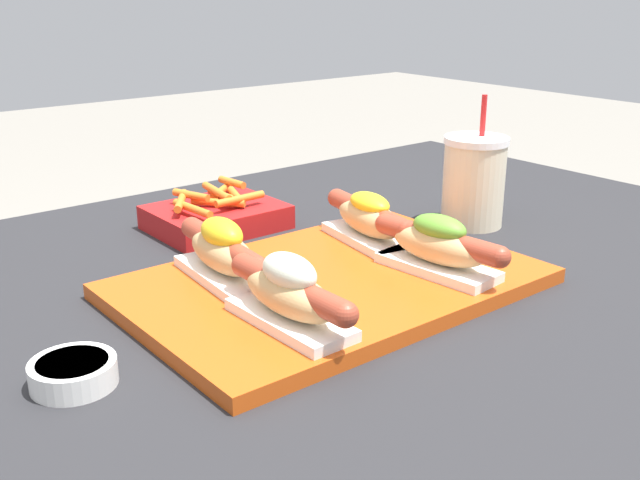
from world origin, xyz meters
The scene contains 8 objects.
serving_tray centered at (0.01, -0.01, 0.71)m, with size 0.48×0.32×0.02m.
hot_dog_0 centered at (-0.11, -0.08, 0.76)m, with size 0.06×0.19×0.08m.
hot_dog_1 centered at (0.12, -0.07, 0.75)m, with size 0.07×0.19×0.07m.
hot_dog_2 centered at (-0.10, 0.07, 0.76)m, with size 0.07×0.19×0.07m.
hot_dog_3 centered at (0.12, 0.06, 0.75)m, with size 0.08×0.19×0.07m.
sauce_bowl centered at (-0.32, -0.03, 0.72)m, with size 0.08×0.08×0.02m.
drink_cup centered at (0.33, 0.06, 0.77)m, with size 0.09×0.09×0.19m.
fries_basket centered at (0.02, 0.28, 0.72)m, with size 0.18×0.15×0.06m.
Camera 1 is at (-0.52, -0.64, 1.05)m, focal length 42.00 mm.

